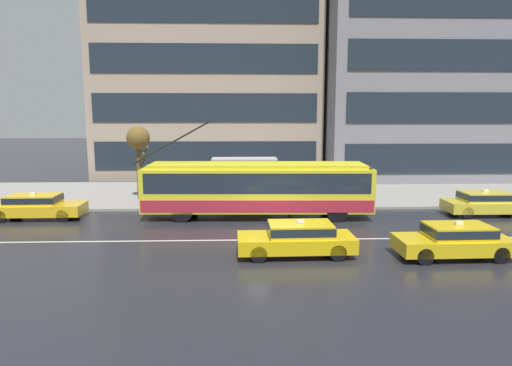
{
  "coord_description": "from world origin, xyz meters",
  "views": [
    {
      "loc": [
        -1.52,
        -20.06,
        5.41
      ],
      "look_at": [
        -0.69,
        3.19,
        1.8
      ],
      "focal_mm": 31.75,
      "sensor_mm": 36.0,
      "label": 1
    }
  ],
  "objects_px": {
    "bus_shelter": "(244,169)",
    "pedestrian_at_shelter": "(218,183)",
    "taxi_ahead_of_bus": "(487,202)",
    "taxi_oncoming_far": "(455,239)",
    "taxi_oncoming_near": "(297,237)",
    "trolleybus": "(258,188)",
    "street_tree_bare": "(138,142)",
    "pedestrian_waiting_by_pole": "(180,176)",
    "taxi_queued_behind_bus": "(36,205)",
    "pedestrian_approaching_curb": "(289,180)",
    "pedestrian_walking_past": "(276,186)"
  },
  "relations": [
    {
      "from": "bus_shelter",
      "to": "pedestrian_at_shelter",
      "type": "height_order",
      "value": "bus_shelter"
    },
    {
      "from": "taxi_ahead_of_bus",
      "to": "taxi_oncoming_far",
      "type": "bearing_deg",
      "value": -125.94
    },
    {
      "from": "taxi_oncoming_near",
      "to": "trolleybus",
      "type": "bearing_deg",
      "value": 101.06
    },
    {
      "from": "taxi_ahead_of_bus",
      "to": "pedestrian_at_shelter",
      "type": "height_order",
      "value": "pedestrian_at_shelter"
    },
    {
      "from": "trolleybus",
      "to": "street_tree_bare",
      "type": "relative_size",
      "value": 2.75
    },
    {
      "from": "taxi_ahead_of_bus",
      "to": "pedestrian_waiting_by_pole",
      "type": "relative_size",
      "value": 2.21
    },
    {
      "from": "bus_shelter",
      "to": "street_tree_bare",
      "type": "bearing_deg",
      "value": 169.01
    },
    {
      "from": "taxi_oncoming_near",
      "to": "pedestrian_at_shelter",
      "type": "bearing_deg",
      "value": 107.74
    },
    {
      "from": "taxi_ahead_of_bus",
      "to": "taxi_queued_behind_bus",
      "type": "distance_m",
      "value": 23.64
    },
    {
      "from": "trolleybus",
      "to": "taxi_queued_behind_bus",
      "type": "height_order",
      "value": "trolleybus"
    },
    {
      "from": "pedestrian_at_shelter",
      "to": "pedestrian_approaching_curb",
      "type": "distance_m",
      "value": 4.87
    },
    {
      "from": "trolleybus",
      "to": "street_tree_bare",
      "type": "distance_m",
      "value": 8.76
    },
    {
      "from": "pedestrian_waiting_by_pole",
      "to": "taxi_oncoming_near",
      "type": "bearing_deg",
      "value": -59.23
    },
    {
      "from": "taxi_oncoming_near",
      "to": "taxi_ahead_of_bus",
      "type": "bearing_deg",
      "value": 30.59
    },
    {
      "from": "taxi_oncoming_near",
      "to": "pedestrian_at_shelter",
      "type": "xyz_separation_m",
      "value": [
        -3.54,
        11.07,
        0.43
      ]
    },
    {
      "from": "taxi_queued_behind_bus",
      "to": "bus_shelter",
      "type": "height_order",
      "value": "bus_shelter"
    },
    {
      "from": "taxi_oncoming_near",
      "to": "street_tree_bare",
      "type": "bearing_deg",
      "value": 126.83
    },
    {
      "from": "pedestrian_walking_past",
      "to": "taxi_ahead_of_bus",
      "type": "bearing_deg",
      "value": -16.12
    },
    {
      "from": "street_tree_bare",
      "to": "trolleybus",
      "type": "bearing_deg",
      "value": -33.26
    },
    {
      "from": "taxi_oncoming_near",
      "to": "pedestrian_approaching_curb",
      "type": "relative_size",
      "value": 2.38
    },
    {
      "from": "pedestrian_walking_past",
      "to": "street_tree_bare",
      "type": "xyz_separation_m",
      "value": [
        -8.31,
        1.55,
        2.53
      ]
    },
    {
      "from": "pedestrian_waiting_by_pole",
      "to": "bus_shelter",
      "type": "bearing_deg",
      "value": 6.34
    },
    {
      "from": "trolleybus",
      "to": "pedestrian_approaching_curb",
      "type": "bearing_deg",
      "value": 47.15
    },
    {
      "from": "taxi_oncoming_near",
      "to": "pedestrian_walking_past",
      "type": "bearing_deg",
      "value": 90.48
    },
    {
      "from": "taxi_oncoming_near",
      "to": "pedestrian_at_shelter",
      "type": "relative_size",
      "value": 2.66
    },
    {
      "from": "pedestrian_waiting_by_pole",
      "to": "street_tree_bare",
      "type": "bearing_deg",
      "value": 148.38
    },
    {
      "from": "taxi_oncoming_near",
      "to": "taxi_queued_behind_bus",
      "type": "height_order",
      "value": "same"
    },
    {
      "from": "taxi_oncoming_far",
      "to": "pedestrian_approaching_curb",
      "type": "bearing_deg",
      "value": 120.44
    },
    {
      "from": "trolleybus",
      "to": "bus_shelter",
      "type": "relative_size",
      "value": 3.24
    },
    {
      "from": "taxi_ahead_of_bus",
      "to": "pedestrian_approaching_curb",
      "type": "bearing_deg",
      "value": 168.57
    },
    {
      "from": "taxi_oncoming_near",
      "to": "taxi_oncoming_far",
      "type": "xyz_separation_m",
      "value": [
        5.9,
        -0.48,
        -0.0
      ]
    },
    {
      "from": "taxi_oncoming_far",
      "to": "trolleybus",
      "type": "bearing_deg",
      "value": 135.66
    },
    {
      "from": "pedestrian_at_shelter",
      "to": "pedestrian_waiting_by_pole",
      "type": "bearing_deg",
      "value": -144.31
    },
    {
      "from": "taxi_oncoming_far",
      "to": "street_tree_bare",
      "type": "bearing_deg",
      "value": 140.74
    },
    {
      "from": "trolleybus",
      "to": "pedestrian_waiting_by_pole",
      "type": "bearing_deg",
      "value": 145.76
    },
    {
      "from": "taxi_oncoming_far",
      "to": "bus_shelter",
      "type": "bearing_deg",
      "value": 126.91
    },
    {
      "from": "trolleybus",
      "to": "pedestrian_walking_past",
      "type": "xyz_separation_m",
      "value": [
        1.2,
        3.11,
        -0.45
      ]
    },
    {
      "from": "taxi_oncoming_far",
      "to": "pedestrian_approaching_curb",
      "type": "xyz_separation_m",
      "value": [
        -5.31,
        9.04,
        0.97
      ]
    },
    {
      "from": "taxi_ahead_of_bus",
      "to": "bus_shelter",
      "type": "xyz_separation_m",
      "value": [
        -12.87,
        3.48,
        1.39
      ]
    },
    {
      "from": "taxi_ahead_of_bus",
      "to": "pedestrian_walking_past",
      "type": "distance_m",
      "value": 11.48
    },
    {
      "from": "pedestrian_at_shelter",
      "to": "pedestrian_approaching_curb",
      "type": "xyz_separation_m",
      "value": [
        4.13,
        -2.51,
        0.53
      ]
    },
    {
      "from": "pedestrian_at_shelter",
      "to": "pedestrian_approaching_curb",
      "type": "relative_size",
      "value": 0.9
    },
    {
      "from": "trolleybus",
      "to": "pedestrian_waiting_by_pole",
      "type": "height_order",
      "value": "trolleybus"
    },
    {
      "from": "taxi_oncoming_near",
      "to": "taxi_queued_behind_bus",
      "type": "relative_size",
      "value": 0.97
    },
    {
      "from": "bus_shelter",
      "to": "pedestrian_walking_past",
      "type": "height_order",
      "value": "bus_shelter"
    },
    {
      "from": "pedestrian_walking_past",
      "to": "street_tree_bare",
      "type": "bearing_deg",
      "value": 169.41
    },
    {
      "from": "pedestrian_approaching_curb",
      "to": "pedestrian_walking_past",
      "type": "xyz_separation_m",
      "value": [
        -0.67,
        1.09,
        -0.55
      ]
    },
    {
      "from": "bus_shelter",
      "to": "street_tree_bare",
      "type": "relative_size",
      "value": 0.85
    },
    {
      "from": "trolleybus",
      "to": "pedestrian_waiting_by_pole",
      "type": "xyz_separation_m",
      "value": [
        -4.4,
        2.99,
        0.23
      ]
    },
    {
      "from": "pedestrian_walking_past",
      "to": "taxi_oncoming_near",
      "type": "bearing_deg",
      "value": -89.52
    }
  ]
}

